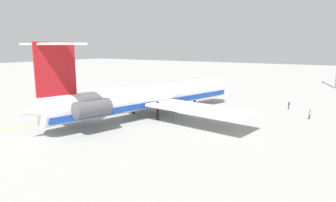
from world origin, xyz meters
name	(u,v)px	position (x,y,z in m)	size (l,w,h in m)	color
ground	(92,114)	(0.00, 0.00, 0.00)	(393.30, 393.30, 0.00)	#9E9E99
main_jetliner	(145,97)	(-4.13, 10.17, 3.80)	(47.28, 42.26, 13.94)	white
ground_crew_near_nose	(148,88)	(-30.92, -9.02, 1.04)	(0.26, 0.38, 1.64)	black
ground_crew_near_tail	(156,89)	(-29.69, -5.05, 1.11)	(0.28, 0.44, 1.75)	black
ground_crew_portside	(289,104)	(-26.01, 31.98, 1.15)	(0.45, 0.29, 1.82)	black
ground_crew_starboard	(310,113)	(-18.87, 36.97, 1.12)	(0.34, 0.34, 1.76)	black
taxiway_centreline	(115,110)	(-5.43, 1.14, 0.00)	(80.80, 0.36, 0.01)	gold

